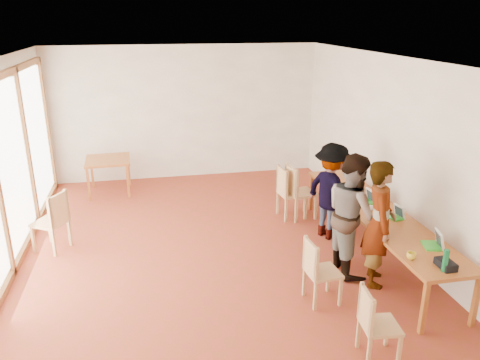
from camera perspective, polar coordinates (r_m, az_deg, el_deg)
name	(u,v)px	position (r m, az deg, el deg)	size (l,w,h in m)	color
ground	(212,255)	(7.50, -3.38, -9.17)	(8.00, 8.00, 0.00)	maroon
wall_back	(186,113)	(10.77, -6.64, 8.13)	(6.00, 0.10, 3.00)	white
wall_front	(293,338)	(3.39, 6.43, -18.63)	(6.00, 0.10, 3.00)	white
wall_right	(397,154)	(7.87, 18.57, 3.05)	(0.10, 8.00, 3.00)	white
ceiling	(208,59)	(6.61, -3.91, 14.49)	(6.00, 8.00, 0.04)	white
communal_table	(376,213)	(7.52, 16.27, -3.91)	(0.80, 4.00, 0.75)	#A46024
side_table	(108,163)	(10.19, -15.78, 2.05)	(0.90, 0.90, 0.75)	#A46024
chair_near	(373,317)	(5.43, 15.92, -15.79)	(0.43, 0.43, 0.45)	tan
chair_mid	(317,265)	(6.20, 9.34, -10.20)	(0.44, 0.44, 0.47)	tan
chair_far	(287,187)	(8.64, 5.74, -0.87)	(0.50, 0.50, 0.52)	tan
chair_empty	(296,187)	(8.63, 6.89, -0.81)	(0.54, 0.54, 0.54)	tan
chair_spare	(54,216)	(7.96, -21.70, -4.06)	(0.62, 0.62, 0.52)	tan
person_near	(379,224)	(6.69, 16.61, -5.13)	(0.65, 0.43, 1.79)	gray
person_mid	(352,214)	(6.90, 13.53, -4.06)	(0.87, 0.68, 1.79)	gray
person_far	(331,191)	(7.93, 11.09, -1.36)	(1.06, 0.61, 1.64)	gray
laptop_near	(435,243)	(6.60, 22.70, -7.05)	(0.29, 0.31, 0.22)	green
laptop_mid	(397,214)	(7.31, 18.57, -3.99)	(0.24, 0.26, 0.19)	green
laptop_far	(368,199)	(7.77, 15.37, -2.22)	(0.25, 0.28, 0.22)	green
yellow_mug	(411,256)	(6.19, 20.16, -8.67)	(0.11, 0.11, 0.09)	yellow
green_bottle	(445,261)	(6.01, 23.75, -8.99)	(0.07, 0.07, 0.28)	#106333
clear_glass	(380,198)	(7.90, 16.71, -2.09)	(0.07, 0.07, 0.09)	silver
condiment_cup	(370,208)	(7.50, 15.61, -3.28)	(0.08, 0.08, 0.06)	white
pink_phone	(373,217)	(7.25, 15.91, -4.30)	(0.05, 0.10, 0.01)	#E04F87
black_pouch	(446,264)	(6.14, 23.79, -9.39)	(0.16, 0.26, 0.09)	black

